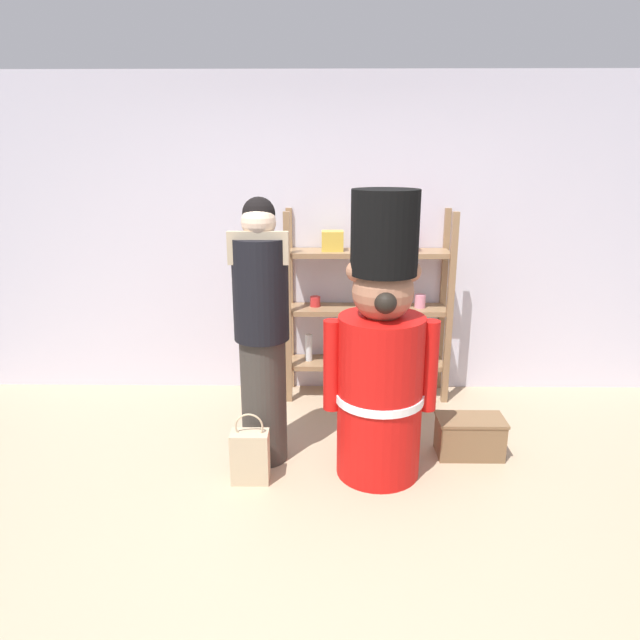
# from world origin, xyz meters

# --- Properties ---
(ground_plane) EXTENTS (6.40, 6.40, 0.00)m
(ground_plane) POSITION_xyz_m (0.00, 0.00, 0.00)
(ground_plane) COLOR tan
(back_wall) EXTENTS (6.40, 0.12, 2.60)m
(back_wall) POSITION_xyz_m (0.00, 2.20, 1.30)
(back_wall) COLOR silver
(back_wall) RESTS_ON ground_plane
(merchandise_shelf) EXTENTS (1.34, 0.35, 1.56)m
(merchandise_shelf) POSITION_xyz_m (0.34, 1.98, 0.80)
(merchandise_shelf) COLOR #93704C
(merchandise_shelf) RESTS_ON ground_plane
(teddy_bear_guard) EXTENTS (0.71, 0.55, 1.79)m
(teddy_bear_guard) POSITION_xyz_m (0.33, 0.74, 0.79)
(teddy_bear_guard) COLOR red
(teddy_bear_guard) RESTS_ON ground_plane
(person_shopper) EXTENTS (0.37, 0.35, 1.74)m
(person_shopper) POSITION_xyz_m (-0.41, 0.90, 0.90)
(person_shopper) COLOR #38332D
(person_shopper) RESTS_ON ground_plane
(shopping_bag) EXTENTS (0.24, 0.14, 0.46)m
(shopping_bag) POSITION_xyz_m (-0.47, 0.62, 0.17)
(shopping_bag) COLOR #C1AD89
(shopping_bag) RESTS_ON ground_plane
(display_crate) EXTENTS (0.45, 0.25, 0.27)m
(display_crate) POSITION_xyz_m (0.98, 0.96, 0.14)
(display_crate) COLOR brown
(display_crate) RESTS_ON ground_plane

